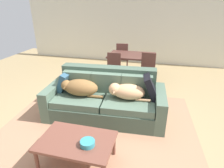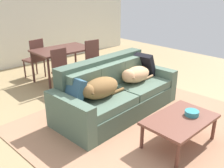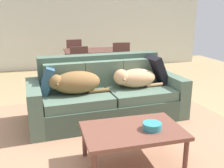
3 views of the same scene
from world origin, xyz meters
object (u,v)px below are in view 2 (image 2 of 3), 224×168
Objects in this scene: bowl_on_coffee_table at (192,113)px; dining_chair_near_right at (95,60)px; throw_pillow_by_right_arm at (143,64)px; dog_on_left_cushion at (100,88)px; dining_chair_far_left at (35,57)px; couch at (115,93)px; coffee_table at (180,121)px; dog_on_right_cushion at (135,75)px; dining_table at (63,52)px; throw_pillow_by_left_arm at (73,91)px; dining_chair_near_left at (63,69)px.

dining_chair_near_right is at bearing 78.98° from bowl_on_coffee_table.
throw_pillow_by_right_arm is at bearing 64.89° from bowl_on_coffee_table.
dog_on_left_cushion is 0.88× the size of dining_chair_far_left.
couch reaches higher than coffee_table.
dog_on_right_cushion is 2.06m from dining_table.
dining_chair_near_left is (0.68, 1.37, -0.13)m from throw_pillow_by_left_arm.
dog_on_left_cushion is 2.13× the size of throw_pillow_by_left_arm.
throw_pillow_by_left_arm reaches higher than dog_on_right_cushion.
throw_pillow_by_left_arm is at bearing 176.58° from couch.
throw_pillow_by_right_arm reaches higher than dining_table.
couch is at bearing 164.95° from dog_on_right_cushion.
coffee_table is at bearing -88.46° from dining_chair_near_left.
dog_on_right_cushion is 0.77× the size of coffee_table.
dining_chair_near_right is (1.56, 1.41, -0.12)m from throw_pillow_by_left_arm.
dining_chair_near_left is at bearing 129.49° from throw_pillow_by_right_arm.
throw_pillow_by_right_arm is at bearing -77.10° from dining_chair_near_right.
throw_pillow_by_right_arm is at bearing 3.76° from throw_pillow_by_left_arm.
dog_on_right_cushion is 1.58m from dining_chair_near_left.
dog_on_left_cushion is at bearing -168.78° from throw_pillow_by_right_arm.
couch reaches higher than throw_pillow_by_left_arm.
coffee_table is at bearing -95.37° from couch.
dog_on_left_cushion is 0.92× the size of dining_chair_near_left.
coffee_table is 3.33m from dining_table.
throw_pillow_by_left_arm is (-0.38, 0.15, 0.02)m from dog_on_left_cushion.
bowl_on_coffee_table is at bearing -95.18° from dining_chair_near_right.
dining_chair_near_right is (0.27, 1.49, -0.08)m from dog_on_right_cushion.
couch is at bearing 88.39° from coffee_table.
dog_on_right_cushion is 1.68× the size of throw_pillow_by_right_arm.
dining_chair_near_left reaches higher than dog_on_right_cushion.
throw_pillow_by_left_arm is at bearing 66.69° from dining_chair_far_left.
dining_table is 1.34× the size of dining_chair_near_right.
throw_pillow_by_left_arm is at bearing 126.00° from bowl_on_coffee_table.
dining_chair_far_left is at bearing 123.50° from dining_table.
dog_on_left_cushion is 1.40m from bowl_on_coffee_table.
throw_pillow_by_right_arm is 0.51× the size of dining_chair_near_left.
throw_pillow_by_left_arm is 1.72m from throw_pillow_by_right_arm.
dog_on_left_cushion is 1.56m from dining_chair_near_left.
dining_table is at bearing 92.07° from dog_on_right_cushion.
dining_chair_near_right is (-0.16, 1.29, -0.15)m from throw_pillow_by_right_arm.
dog_on_left_cushion is at bearing 75.27° from dining_chair_far_left.
dining_chair_near_right is at bearing 75.04° from coffee_table.
dining_chair_near_left is 0.88m from dining_chair_near_right.
dog_on_right_cushion is 0.48m from throw_pillow_by_right_arm.
throw_pillow_by_right_arm is (1.33, 0.26, 0.05)m from dog_on_left_cushion.
dog_on_right_cushion reaches higher than coffee_table.
dining_chair_near_left is (-0.61, 1.45, -0.10)m from dog_on_right_cushion.
dining_chair_near_left is (-0.15, 2.71, 0.14)m from coffee_table.
throw_pillow_by_right_arm is at bearing -70.91° from dining_table.
throw_pillow_by_right_arm is 0.36× the size of dining_table.
coffee_table is 0.21m from bowl_on_coffee_table.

